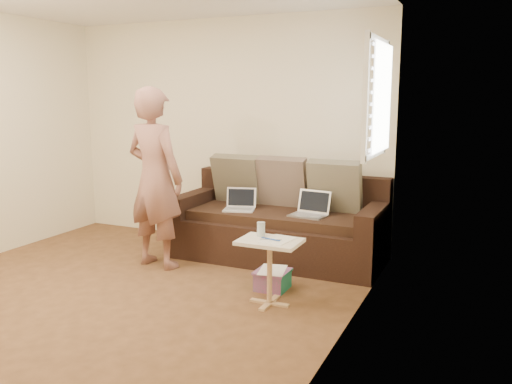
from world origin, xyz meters
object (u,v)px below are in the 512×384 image
laptop_silver (308,216)px  person (155,178)px  striped_box (273,279)px  sofa (278,220)px  side_table (270,272)px  drinking_glass (261,229)px  laptop_white (239,210)px

laptop_silver → person: bearing=-148.7°
person → striped_box: 1.58m
sofa → side_table: (0.41, -1.21, -0.15)m
laptop_silver → drinking_glass: (-0.07, -1.02, 0.10)m
drinking_glass → laptop_white: bearing=124.9°
striped_box → person: bearing=173.5°
laptop_silver → person: size_ratio=0.20×
person → striped_box: bearing=-178.3°
laptop_silver → laptop_white: size_ratio=1.11×
striped_box → laptop_white: bearing=133.4°
laptop_silver → side_table: (0.04, -1.10, -0.24)m
laptop_white → side_table: (0.80, -1.06, -0.24)m
person → drinking_glass: person is taller
sofa → drinking_glass: sofa is taller
side_table → laptop_silver: bearing=92.1°
sofa → laptop_white: (-0.39, -0.15, 0.10)m
sofa → laptop_white: sofa is taller
laptop_white → striped_box: laptop_white is taller
sofa → person: bearing=-145.2°
laptop_silver → sofa: bearing=170.8°
sofa → laptop_silver: bearing=-17.0°
laptop_silver → side_table: size_ratio=0.64×
sofa → laptop_silver: size_ratio=6.20×
person → sofa: bearing=-137.0°
laptop_silver → laptop_white: (-0.76, -0.04, 0.00)m
laptop_white → striped_box: 1.09m
laptop_silver → laptop_white: bearing=-169.5°
drinking_glass → side_table: bearing=-34.9°
sofa → person: person is taller
sofa → person: 1.36m
sofa → laptop_silver: sofa is taller
drinking_glass → sofa: bearing=104.6°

